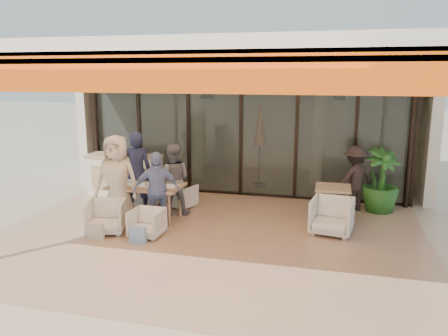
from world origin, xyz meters
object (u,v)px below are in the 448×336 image
object	(u,v)px
side_chair	(332,215)
chair_near_left	(106,215)
chair_near_right	(147,222)
standing_woman	(355,179)
diner_periwinkle	(156,191)
potted_palm	(381,181)
chair_far_right	(181,195)
host_counter	(125,175)
side_table	(333,192)
diner_grey	(173,179)
diner_navy	(137,172)
chair_far_left	(147,191)
diner_cream	(117,181)
dining_table	(146,188)

from	to	relation	value
side_chair	chair_near_left	bearing A→B (deg)	-157.91
chair_near_right	standing_woman	bearing A→B (deg)	36.21
chair_near_right	diner_periwinkle	xyz separation A→B (m)	(0.00, 0.50, 0.47)
potted_palm	chair_far_right	bearing A→B (deg)	-170.23
host_counter	side_table	distance (m)	5.13
standing_woman	side_chair	bearing A→B (deg)	38.36
diner_grey	side_table	size ratio (longest dim) A/B	2.10
chair_near_right	diner_navy	distance (m)	1.74
diner_grey	standing_woman	distance (m)	3.99
diner_periwinkle	potted_palm	xyz separation A→B (m)	(4.36, 2.15, -0.06)
chair_far_left	diner_periwinkle	world-z (taller)	diner_periwinkle
chair_near_left	standing_woman	xyz separation A→B (m)	(4.65, 2.59, 0.39)
chair_near_left	diner_grey	bearing A→B (deg)	41.83
diner_periwinkle	standing_woman	world-z (taller)	diner_periwinkle
chair_near_left	diner_navy	size ratio (longest dim) A/B	0.39
diner_navy	host_counter	bearing A→B (deg)	-73.47
chair_far_right	side_table	size ratio (longest dim) A/B	0.81
chair_near_left	diner_cream	bearing A→B (deg)	72.79
diner_grey	chair_far_right	bearing A→B (deg)	-103.62
side_table	side_chair	bearing A→B (deg)	-90.00
host_counter	diner_cream	size ratio (longest dim) A/B	1.01
side_chair	diner_grey	bearing A→B (deg)	-178.11
diner_cream	side_table	distance (m)	4.38
dining_table	diner_periwinkle	distance (m)	0.63
chair_far_left	diner_grey	world-z (taller)	diner_grey
chair_near_right	diner_navy	size ratio (longest dim) A/B	0.33
dining_table	diner_periwinkle	xyz separation A→B (m)	(0.43, -0.46, 0.08)
chair_far_left	chair_near_left	bearing A→B (deg)	83.01
host_counter	chair_far_left	size ratio (longest dim) A/B	2.77
chair_far_left	diner_periwinkle	size ratio (longest dim) A/B	0.43
side_table	diner_grey	bearing A→B (deg)	-173.94
host_counter	potted_palm	world-z (taller)	potted_palm
chair_near_right	potted_palm	xyz separation A→B (m)	(4.36, 2.65, 0.42)
chair_far_right	standing_woman	world-z (taller)	standing_woman
chair_near_left	standing_woman	size ratio (longest dim) A/B	0.48
diner_navy	side_chair	xyz separation A→B (m)	(4.19, -0.39, -0.51)
side_table	chair_near_left	bearing A→B (deg)	-157.27
chair_far_left	chair_far_right	bearing A→B (deg)	173.01
standing_woman	potted_palm	size ratio (longest dim) A/B	1.04
chair_near_right	potted_palm	world-z (taller)	potted_palm
chair_near_left	potted_palm	distance (m)	5.84
diner_navy	side_table	world-z (taller)	diner_navy
diner_cream	diner_grey	bearing A→B (deg)	44.42
standing_woman	diner_periwinkle	bearing A→B (deg)	-6.87
potted_palm	side_chair	bearing A→B (deg)	-121.41
diner_grey	chair_near_right	bearing A→B (deg)	76.38
side_chair	diner_navy	bearing A→B (deg)	-176.77
chair_far_left	diner_grey	size ratio (longest dim) A/B	0.43
chair_near_left	potted_palm	bearing A→B (deg)	9.82
chair_far_left	potted_palm	distance (m)	5.26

